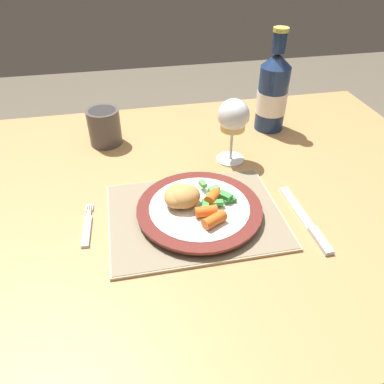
# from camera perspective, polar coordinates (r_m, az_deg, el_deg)

# --- Properties ---
(ground_plane) EXTENTS (6.00, 6.00, 0.00)m
(ground_plane) POSITION_cam_1_polar(r_m,az_deg,el_deg) (1.39, 1.88, -24.81)
(ground_plane) COLOR brown
(dining_table) EXTENTS (1.17, 0.90, 0.74)m
(dining_table) POSITION_cam_1_polar(r_m,az_deg,el_deg) (0.88, 2.71, -4.69)
(dining_table) COLOR #AD7F4C
(dining_table) RESTS_ON ground
(placemat) EXTENTS (0.34, 0.26, 0.01)m
(placemat) POSITION_cam_1_polar(r_m,az_deg,el_deg) (0.74, 0.46, -3.61)
(placemat) COLOR tan
(placemat) RESTS_ON dining_table
(dinner_plate) EXTENTS (0.25, 0.25, 0.02)m
(dinner_plate) POSITION_cam_1_polar(r_m,az_deg,el_deg) (0.74, 1.13, -2.75)
(dinner_plate) COLOR silver
(dinner_plate) RESTS_ON placemat
(breaded_croquettes) EXTENTS (0.08, 0.08, 0.04)m
(breaded_croquettes) POSITION_cam_1_polar(r_m,az_deg,el_deg) (0.72, -1.64, -0.62)
(breaded_croquettes) COLOR tan
(breaded_croquettes) RESTS_ON dinner_plate
(green_beans_pile) EXTENTS (0.07, 0.08, 0.02)m
(green_beans_pile) POSITION_cam_1_polar(r_m,az_deg,el_deg) (0.74, 3.69, -0.63)
(green_beans_pile) COLOR #338438
(green_beans_pile) RESTS_ON dinner_plate
(glazed_carrots) EXTENTS (0.06, 0.11, 0.02)m
(glazed_carrots) POSITION_cam_1_polar(r_m,az_deg,el_deg) (0.71, 2.96, -2.69)
(glazed_carrots) COLOR orange
(glazed_carrots) RESTS_ON dinner_plate
(fork) EXTENTS (0.02, 0.12, 0.01)m
(fork) POSITION_cam_1_polar(r_m,az_deg,el_deg) (0.75, -15.67, -5.25)
(fork) COLOR silver
(fork) RESTS_ON dining_table
(table_knife) EXTENTS (0.02, 0.21, 0.01)m
(table_knife) POSITION_cam_1_polar(r_m,az_deg,el_deg) (0.76, 17.32, -4.61)
(table_knife) COLOR silver
(table_knife) RESTS_ON dining_table
(wine_glass) EXTENTS (0.07, 0.07, 0.16)m
(wine_glass) POSITION_cam_1_polar(r_m,az_deg,el_deg) (0.87, 6.29, 11.09)
(wine_glass) COLOR silver
(wine_glass) RESTS_ON dining_table
(bottle) EXTENTS (0.08, 0.08, 0.27)m
(bottle) POSITION_cam_1_polar(r_m,az_deg,el_deg) (1.04, 12.19, 14.59)
(bottle) COLOR navy
(bottle) RESTS_ON dining_table
(drinking_cup) EXTENTS (0.08, 0.08, 0.09)m
(drinking_cup) POSITION_cam_1_polar(r_m,az_deg,el_deg) (0.99, -13.21, 9.75)
(drinking_cup) COLOR #4C4747
(drinking_cup) RESTS_ON dining_table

